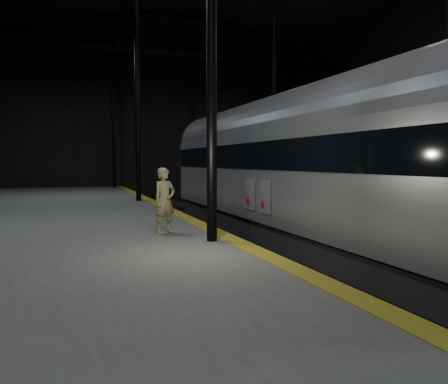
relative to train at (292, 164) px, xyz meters
name	(u,v)px	position (x,y,z in m)	size (l,w,h in m)	color
ground	(276,243)	(0.00, 1.20, -2.93)	(44.00, 44.00, 0.00)	black
platform_left	(59,242)	(-7.50, 1.20, -2.43)	(9.00, 43.80, 1.00)	#4F4F4C
platform_right	(434,220)	(7.50, 1.20, -2.43)	(9.00, 43.80, 1.00)	#4F4F4C
tactile_strip	(191,220)	(-3.25, 1.20, -1.92)	(0.50, 43.80, 0.01)	olive
track	(276,241)	(0.00, 1.20, -2.86)	(2.40, 43.00, 0.24)	#3F3328
train	(292,164)	(0.00, 0.00, 0.00)	(2.94, 19.64, 5.25)	#9B9EA3
woman	(165,201)	(-4.68, -1.27, -1.01)	(0.67, 0.44, 1.84)	tan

